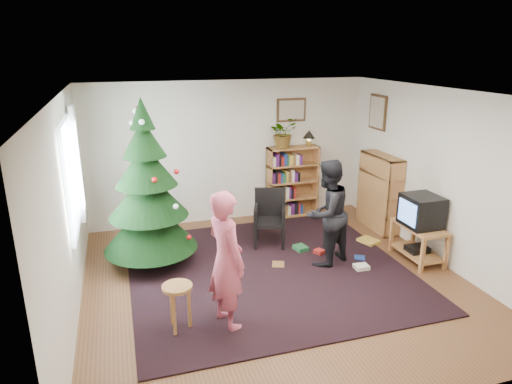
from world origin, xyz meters
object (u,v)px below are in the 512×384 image
object	(u,v)px
armchair	(268,215)
bookshelf_right	(380,191)
christmas_tree	(148,199)
potted_plant	(283,133)
person_standing	(226,260)
table_lamp	(309,135)
bookshelf_back	(292,181)
crt_tv	(421,211)
picture_back	(291,110)
stool	(178,296)
tv_stand	(418,240)
picture_right	(378,112)
person_by_chair	(327,213)

from	to	relation	value
armchair	bookshelf_right	bearing A→B (deg)	21.06
christmas_tree	potted_plant	distance (m)	2.89
bookshelf_right	armchair	distance (m)	2.05
person_standing	table_lamp	size ratio (longest dim) A/B	5.48
person_standing	bookshelf_back	bearing A→B (deg)	-50.48
christmas_tree	crt_tv	bearing A→B (deg)	-15.24
picture_back	table_lamp	bearing A→B (deg)	-24.04
armchair	stool	xyz separation A→B (m)	(-1.70, -1.98, -0.04)
armchair	person_standing	world-z (taller)	person_standing
tv_stand	stool	distance (m)	3.70
picture_right	potted_plant	size ratio (longest dim) A/B	1.09
tv_stand	person_by_chair	bearing A→B (deg)	167.52
crt_tv	stool	size ratio (longest dim) A/B	0.93
bookshelf_right	stool	distance (m)	4.27
armchair	crt_tv	bearing A→B (deg)	-13.49
armchair	bookshelf_back	bearing A→B (deg)	72.04
person_by_chair	potted_plant	bearing A→B (deg)	-117.32
christmas_tree	bookshelf_right	xyz separation A→B (m)	(3.89, 0.27, -0.34)
bookshelf_back	armchair	world-z (taller)	bookshelf_back
armchair	christmas_tree	bearing A→B (deg)	-153.90
person_standing	bookshelf_right	bearing A→B (deg)	-74.82
picture_right	tv_stand	bearing A→B (deg)	-98.20
armchair	potted_plant	xyz separation A→B (m)	(0.65, 1.12, 1.10)
picture_right	crt_tv	size ratio (longest dim) A/B	1.15
bookshelf_right	armchair	world-z (taller)	bookshelf_right
picture_back	table_lamp	world-z (taller)	picture_back
picture_back	tv_stand	xyz separation A→B (m)	(1.07, -2.49, -1.63)
picture_right	tv_stand	xyz separation A→B (m)	(-0.26, -1.77, -1.63)
tv_stand	potted_plant	xyz separation A→B (m)	(-1.27, 2.36, 1.25)
picture_back	christmas_tree	xyz separation A→B (m)	(-2.70, -1.47, -0.95)
picture_right	person_standing	bearing A→B (deg)	-142.65
potted_plant	picture_back	bearing A→B (deg)	34.38
crt_tv	potted_plant	xyz separation A→B (m)	(-1.26, 2.36, 0.80)
stool	crt_tv	bearing A→B (deg)	11.49
armchair	person_standing	distance (m)	2.35
person_by_chair	picture_right	bearing A→B (deg)	-162.49
person_standing	picture_right	bearing A→B (deg)	-70.44
picture_right	christmas_tree	xyz separation A→B (m)	(-4.02, -0.74, -0.95)
table_lamp	tv_stand	bearing A→B (deg)	-71.99
potted_plant	stool	bearing A→B (deg)	-127.26
crt_tv	potted_plant	world-z (taller)	potted_plant
picture_back	armchair	distance (m)	2.11
person_standing	person_by_chair	world-z (taller)	person_standing
crt_tv	tv_stand	bearing A→B (deg)	0.00
armchair	stool	size ratio (longest dim) A/B	1.60
stool	person_by_chair	distance (m)	2.52
picture_back	christmas_tree	bearing A→B (deg)	-151.45
picture_back	crt_tv	size ratio (longest dim) A/B	1.06
armchair	person_by_chair	world-z (taller)	person_by_chair
picture_back	table_lamp	xyz separation A→B (m)	(0.30, -0.14, -0.45)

